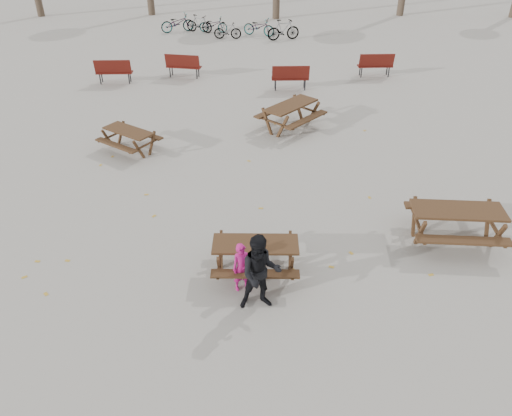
{
  "coord_description": "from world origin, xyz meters",
  "views": [
    {
      "loc": [
        0.1,
        -8.32,
        7.04
      ],
      "look_at": [
        0.0,
        1.0,
        1.0
      ],
      "focal_mm": 35.0,
      "sensor_mm": 36.0,
      "label": 1
    }
  ],
  "objects_px": {
    "picnic_table_north": "(130,141)",
    "main_picnic_table": "(255,250)",
    "food_tray": "(257,244)",
    "picnic_table_far": "(291,116)",
    "child": "(242,267)",
    "picnic_table_east": "(455,225)",
    "soda_bottle": "(263,244)",
    "adult": "(260,273)"
  },
  "relations": [
    {
      "from": "main_picnic_table",
      "to": "soda_bottle",
      "type": "bearing_deg",
      "value": -43.66
    },
    {
      "from": "child",
      "to": "adult",
      "type": "height_order",
      "value": "adult"
    },
    {
      "from": "soda_bottle",
      "to": "adult",
      "type": "bearing_deg",
      "value": -92.61
    },
    {
      "from": "adult",
      "to": "main_picnic_table",
      "type": "bearing_deg",
      "value": 89.25
    },
    {
      "from": "picnic_table_east",
      "to": "picnic_table_far",
      "type": "xyz_separation_m",
      "value": [
        -3.48,
        6.46,
        -0.01
      ]
    },
    {
      "from": "soda_bottle",
      "to": "picnic_table_far",
      "type": "relative_size",
      "value": 0.08
    },
    {
      "from": "picnic_table_north",
      "to": "food_tray",
      "type": "bearing_deg",
      "value": -21.53
    },
    {
      "from": "food_tray",
      "to": "adult",
      "type": "relative_size",
      "value": 0.11
    },
    {
      "from": "soda_bottle",
      "to": "picnic_table_east",
      "type": "relative_size",
      "value": 0.08
    },
    {
      "from": "food_tray",
      "to": "picnic_table_north",
      "type": "xyz_separation_m",
      "value": [
        -4.03,
        5.86,
        -0.44
      ]
    },
    {
      "from": "adult",
      "to": "picnic_table_far",
      "type": "distance_m",
      "value": 8.73
    },
    {
      "from": "main_picnic_table",
      "to": "child",
      "type": "bearing_deg",
      "value": -117.31
    },
    {
      "from": "main_picnic_table",
      "to": "picnic_table_far",
      "type": "height_order",
      "value": "picnic_table_far"
    },
    {
      "from": "soda_bottle",
      "to": "picnic_table_far",
      "type": "height_order",
      "value": "soda_bottle"
    },
    {
      "from": "picnic_table_far",
      "to": "food_tray",
      "type": "bearing_deg",
      "value": -146.28
    },
    {
      "from": "soda_bottle",
      "to": "main_picnic_table",
      "type": "bearing_deg",
      "value": 136.34
    },
    {
      "from": "main_picnic_table",
      "to": "picnic_table_far",
      "type": "bearing_deg",
      "value": 81.71
    },
    {
      "from": "adult",
      "to": "soda_bottle",
      "type": "bearing_deg",
      "value": 80.73
    },
    {
      "from": "picnic_table_east",
      "to": "soda_bottle",
      "type": "bearing_deg",
      "value": -160.24
    },
    {
      "from": "food_tray",
      "to": "picnic_table_far",
      "type": "relative_size",
      "value": 0.09
    },
    {
      "from": "main_picnic_table",
      "to": "adult",
      "type": "bearing_deg",
      "value": -84.09
    },
    {
      "from": "picnic_table_far",
      "to": "adult",
      "type": "bearing_deg",
      "value": -144.89
    },
    {
      "from": "main_picnic_table",
      "to": "picnic_table_east",
      "type": "xyz_separation_m",
      "value": [
        4.59,
        1.17,
        -0.14
      ]
    },
    {
      "from": "food_tray",
      "to": "soda_bottle",
      "type": "bearing_deg",
      "value": -39.95
    },
    {
      "from": "adult",
      "to": "picnic_table_north",
      "type": "height_order",
      "value": "adult"
    },
    {
      "from": "picnic_table_north",
      "to": "main_picnic_table",
      "type": "bearing_deg",
      "value": -21.54
    },
    {
      "from": "soda_bottle",
      "to": "picnic_table_far",
      "type": "bearing_deg",
      "value": 82.93
    },
    {
      "from": "picnic_table_east",
      "to": "picnic_table_north",
      "type": "bearing_deg",
      "value": 154.89
    },
    {
      "from": "main_picnic_table",
      "to": "picnic_table_north",
      "type": "relative_size",
      "value": 1.09
    },
    {
      "from": "food_tray",
      "to": "picnic_table_north",
      "type": "distance_m",
      "value": 7.13
    },
    {
      "from": "soda_bottle",
      "to": "picnic_table_north",
      "type": "distance_m",
      "value": 7.27
    },
    {
      "from": "main_picnic_table",
      "to": "picnic_table_far",
      "type": "distance_m",
      "value": 7.71
    },
    {
      "from": "picnic_table_east",
      "to": "picnic_table_north",
      "type": "height_order",
      "value": "picnic_table_east"
    },
    {
      "from": "food_tray",
      "to": "adult",
      "type": "xyz_separation_m",
      "value": [
        0.07,
        -0.99,
        0.05
      ]
    },
    {
      "from": "main_picnic_table",
      "to": "soda_bottle",
      "type": "height_order",
      "value": "soda_bottle"
    },
    {
      "from": "soda_bottle",
      "to": "adult",
      "type": "xyz_separation_m",
      "value": [
        -0.04,
        -0.89,
        -0.01
      ]
    },
    {
      "from": "child",
      "to": "picnic_table_far",
      "type": "bearing_deg",
      "value": 59.42
    },
    {
      "from": "main_picnic_table",
      "to": "picnic_table_east",
      "type": "bearing_deg",
      "value": 14.33
    },
    {
      "from": "child",
      "to": "picnic_table_east",
      "type": "bearing_deg",
      "value": -1.74
    },
    {
      "from": "child",
      "to": "picnic_table_north",
      "type": "distance_m",
      "value": 7.36
    },
    {
      "from": "picnic_table_far",
      "to": "child",
      "type": "bearing_deg",
      "value": -147.89
    },
    {
      "from": "child",
      "to": "picnic_table_east",
      "type": "height_order",
      "value": "child"
    }
  ]
}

